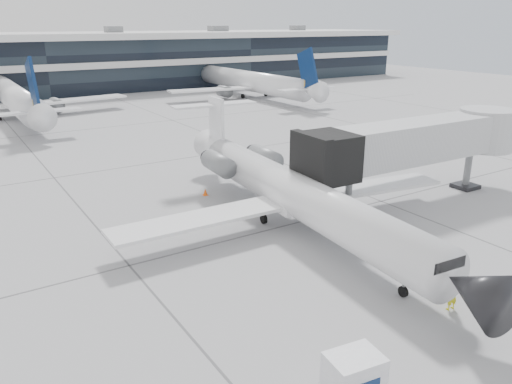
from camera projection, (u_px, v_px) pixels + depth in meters
ground at (274, 228)px, 33.37m from camera, size 220.00×220.00×0.00m
terminal at (37, 66)px, 97.20m from camera, size 170.00×22.00×10.00m
bg_jet_center at (17, 116)px, 73.19m from camera, size 32.00×40.00×9.60m
bg_jet_right at (249, 96)px, 93.56m from camera, size 32.00×40.00×9.60m
regional_jet at (292, 191)px, 33.15m from camera, size 24.61×30.75×7.10m
jet_bridge at (425, 140)px, 37.39m from camera, size 20.03×4.56×6.44m
ramp_worker at (452, 293)px, 23.71m from camera, size 0.65×0.45×1.71m
cargo_uld at (353, 378)px, 17.94m from camera, size 2.44×1.94×1.83m
traffic_cone at (205, 192)px, 39.72m from camera, size 0.47×0.47×0.56m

